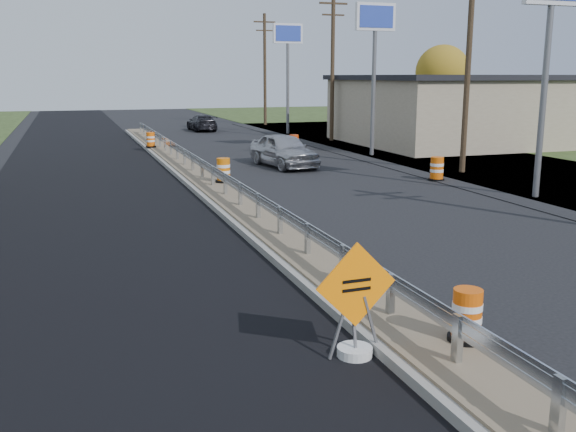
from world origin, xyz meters
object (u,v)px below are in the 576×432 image
object	(u,v)px
caution_sign	(355,328)
barrel_shoulder_near	(437,169)
barrel_median_near	(467,316)
barrel_median_far	(151,140)
barrel_shoulder_mid	(294,144)
barrel_median_mid	(223,171)
car_silver	(284,150)
car_dark_far	(202,123)

from	to	relation	value
caution_sign	barrel_shoulder_near	size ratio (longest dim) A/B	1.86
barrel_median_near	barrel_median_far	xyz separation A→B (m)	(-1.10, 29.27, 0.02)
caution_sign	barrel_shoulder_mid	bearing A→B (deg)	70.49
barrel_median_mid	car_silver	xyz separation A→B (m)	(4.07, 4.88, 0.12)
barrel_shoulder_near	car_silver	size ratio (longest dim) A/B	0.21
car_silver	barrel_shoulder_mid	bearing A→B (deg)	58.59
barrel_median_far	barrel_shoulder_mid	size ratio (longest dim) A/B	0.89
caution_sign	barrel_median_near	distance (m)	1.72
barrel_median_mid	car_dark_far	distance (m)	26.71
barrel_median_mid	barrel_shoulder_near	xyz separation A→B (m)	(8.68, -1.08, -0.21)
car_silver	barrel_median_mid	bearing A→B (deg)	-137.28
barrel_median_far	barrel_median_near	bearing A→B (deg)	-87.85
barrel_median_far	car_silver	world-z (taller)	car_silver
barrel_shoulder_mid	barrel_median_far	bearing A→B (deg)	159.74
barrel_median_near	barrel_shoulder_mid	xyz separation A→B (m)	(6.56, 26.44, -0.16)
caution_sign	barrel_median_mid	world-z (taller)	caution_sign
barrel_median_mid	barrel_shoulder_mid	world-z (taller)	barrel_median_mid
barrel_median_near	barrel_shoulder_near	xyz separation A→B (m)	(8.65, 14.81, -0.16)
barrel_median_far	barrel_shoulder_near	distance (m)	17.44
car_silver	barrel_shoulder_near	bearing A→B (deg)	-59.75
caution_sign	car_silver	xyz separation A→B (m)	(5.68, 20.30, 0.33)
car_silver	barrel_median_far	bearing A→B (deg)	113.71
barrel_median_far	barrel_shoulder_near	size ratio (longest dim) A/B	0.88
barrel_median_mid	barrel_median_far	xyz separation A→B (m)	(-1.07, 13.38, -0.03)
barrel_median_mid	caution_sign	bearing A→B (deg)	-95.98
barrel_shoulder_mid	car_silver	world-z (taller)	car_silver
barrel_median_mid	barrel_shoulder_mid	xyz separation A→B (m)	(6.59, 10.55, -0.21)
barrel_median_far	barrel_shoulder_mid	distance (m)	8.16
barrel_shoulder_near	barrel_shoulder_mid	world-z (taller)	barrel_shoulder_near
barrel_shoulder_near	car_dark_far	bearing A→B (deg)	98.66
barrel_median_near	car_dark_far	bearing A→B (deg)	83.95
car_silver	car_dark_far	world-z (taller)	car_silver
caution_sign	barrel_shoulder_mid	distance (m)	27.23
barrel_median_mid	car_silver	distance (m)	6.36
barrel_shoulder_mid	car_dark_far	distance (m)	15.92
barrel_shoulder_near	barrel_median_near	bearing A→B (deg)	-120.29
barrel_shoulder_near	barrel_shoulder_mid	xyz separation A→B (m)	(-2.09, 11.63, -0.00)
barrel_median_near	caution_sign	bearing A→B (deg)	163.94
barrel_median_mid	barrel_median_far	bearing A→B (deg)	94.58
caution_sign	car_dark_far	xyz separation A→B (m)	(6.12, 41.74, 0.17)
barrel_median_near	barrel_shoulder_near	world-z (taller)	barrel_median_near
barrel_median_near	barrel_median_mid	size ratio (longest dim) A/B	0.89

